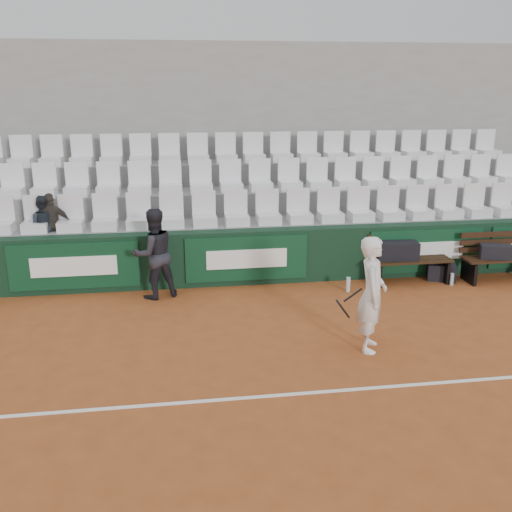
{
  "coord_description": "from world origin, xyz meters",
  "views": [
    {
      "loc": [
        -1.45,
        -5.86,
        3.55
      ],
      "look_at": [
        -0.24,
        2.4,
        1.0
      ],
      "focal_mm": 40.0,
      "sensor_mm": 36.0,
      "label": 1
    }
  ],
  "objects": [
    {
      "name": "ground",
      "position": [
        0.0,
        0.0,
        0.0
      ],
      "size": [
        80.0,
        80.0,
        0.0
      ],
      "primitive_type": "plane",
      "color": "#A04E24",
      "rests_on": "ground"
    },
    {
      "name": "court_baseline",
      "position": [
        0.0,
        0.0,
        0.0
      ],
      "size": [
        18.0,
        0.06,
        0.01
      ],
      "primitive_type": "cube",
      "color": "white",
      "rests_on": "ground"
    },
    {
      "name": "back_barrier",
      "position": [
        0.07,
        3.99,
        0.5
      ],
      "size": [
        18.0,
        0.34,
        1.0
      ],
      "color": "black",
      "rests_on": "ground"
    },
    {
      "name": "grandstand_tier_front",
      "position": [
        0.0,
        4.62,
        0.5
      ],
      "size": [
        18.0,
        0.95,
        1.0
      ],
      "primitive_type": "cube",
      "color": "gray",
      "rests_on": "ground"
    },
    {
      "name": "grandstand_tier_mid",
      "position": [
        0.0,
        5.58,
        0.72
      ],
      "size": [
        18.0,
        0.95,
        1.45
      ],
      "primitive_type": "cube",
      "color": "gray",
      "rests_on": "ground"
    },
    {
      "name": "grandstand_tier_back",
      "position": [
        0.0,
        6.53,
        0.95
      ],
      "size": [
        18.0,
        0.95,
        1.9
      ],
      "primitive_type": "cube",
      "color": "gray",
      "rests_on": "ground"
    },
    {
      "name": "grandstand_rear_wall",
      "position": [
        0.0,
        7.15,
        2.2
      ],
      "size": [
        18.0,
        0.3,
        4.4
      ],
      "primitive_type": "cube",
      "color": "gray",
      "rests_on": "ground"
    },
    {
      "name": "seat_row_front",
      "position": [
        0.0,
        4.45,
        1.31
      ],
      "size": [
        11.9,
        0.44,
        0.63
      ],
      "primitive_type": "cube",
      "color": "silver",
      "rests_on": "grandstand_tier_front"
    },
    {
      "name": "seat_row_mid",
      "position": [
        0.0,
        5.4,
        1.77
      ],
      "size": [
        11.9,
        0.44,
        0.63
      ],
      "primitive_type": "cube",
      "color": "white",
      "rests_on": "grandstand_tier_mid"
    },
    {
      "name": "seat_row_back",
      "position": [
        0.0,
        6.35,
        2.21
      ],
      "size": [
        11.9,
        0.44,
        0.63
      ],
      "primitive_type": "cube",
      "color": "silver",
      "rests_on": "grandstand_tier_back"
    },
    {
      "name": "bench_left",
      "position": [
        2.8,
        3.59,
        0.23
      ],
      "size": [
        1.5,
        0.56,
        0.45
      ],
      "primitive_type": "cube",
      "color": "black",
      "rests_on": "ground"
    },
    {
      "name": "bench_right",
      "position": [
        4.54,
        3.43,
        0.23
      ],
      "size": [
        1.5,
        0.56,
        0.45
      ],
      "primitive_type": "cube",
      "color": "black",
      "rests_on": "ground"
    },
    {
      "name": "sports_bag_left",
      "position": [
        2.54,
        3.62,
        0.61
      ],
      "size": [
        0.78,
        0.38,
        0.32
      ],
      "primitive_type": "cube",
      "rotation": [
        0.0,
        0.0,
        -0.08
      ],
      "color": "black",
      "rests_on": "bench_left"
    },
    {
      "name": "sports_bag_right",
      "position": [
        4.35,
        3.4,
        0.58
      ],
      "size": [
        0.59,
        0.41,
        0.25
      ],
      "primitive_type": "cube",
      "rotation": [
        0.0,
        0.0,
        -0.32
      ],
      "color": "black",
      "rests_on": "bench_right"
    },
    {
      "name": "sports_bag_ground",
      "position": [
        3.45,
        3.63,
        0.15
      ],
      "size": [
        0.58,
        0.46,
        0.31
      ],
      "primitive_type": "cube",
      "rotation": [
        0.0,
        0.0,
        -0.33
      ],
      "color": "black",
      "rests_on": "ground"
    },
    {
      "name": "water_bottle_near",
      "position": [
        1.53,
        3.27,
        0.13
      ],
      "size": [
        0.07,
        0.07,
        0.26
      ],
      "primitive_type": "cylinder",
      "color": "silver",
      "rests_on": "ground"
    },
    {
      "name": "water_bottle_far",
      "position": [
        3.5,
        3.31,
        0.11
      ],
      "size": [
        0.06,
        0.06,
        0.23
      ],
      "primitive_type": "cylinder",
      "color": "#B0C2C7",
      "rests_on": "ground"
    },
    {
      "name": "tennis_player",
      "position": [
        1.14,
        1.05,
        0.8
      ],
      "size": [
        0.77,
        0.68,
        1.61
      ],
      "color": "white",
      "rests_on": "ground"
    },
    {
      "name": "ball_kid",
      "position": [
        -1.82,
        3.5,
        0.78
      ],
      "size": [
        0.92,
        0.82,
        1.56
      ],
      "primitive_type": "imported",
      "rotation": [
        0.0,
        0.0,
        3.51
      ],
      "color": "#212129",
      "rests_on": "ground"
    },
    {
      "name": "spectator_b",
      "position": [
        -3.63,
        4.5,
        1.56
      ],
      "size": [
        0.69,
        0.37,
        1.13
      ],
      "primitive_type": "imported",
      "rotation": [
        0.0,
        0.0,
        3.3
      ],
      "color": "#312D27",
      "rests_on": "grandstand_tier_front"
    },
    {
      "name": "spectator_c",
      "position": [
        -3.78,
        4.5,
        1.55
      ],
      "size": [
        0.58,
        0.48,
        1.09
      ],
      "primitive_type": "imported",
      "rotation": [
        0.0,
        0.0,
        3.0
      ],
      "color": "#1E242D",
      "rests_on": "grandstand_tier_front"
    }
  ]
}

